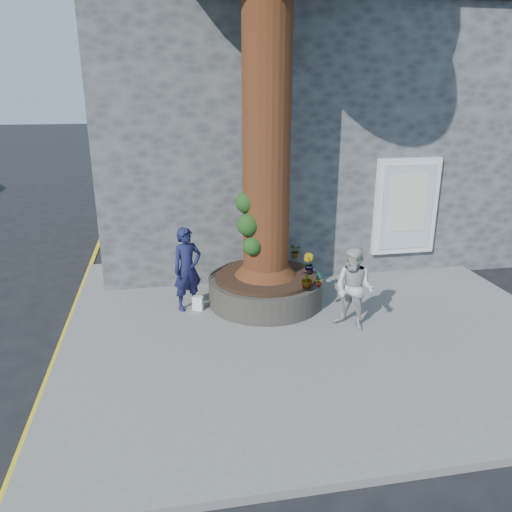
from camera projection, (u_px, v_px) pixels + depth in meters
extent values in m
plane|color=black|center=(242.00, 360.00, 8.25)|extent=(120.00, 120.00, 0.00)
cube|color=slate|center=(312.00, 323.00, 9.42)|extent=(9.00, 8.00, 0.12)
cube|color=yellow|center=(60.00, 347.00, 8.65)|extent=(0.10, 30.00, 0.01)
cube|color=#444649|center=(287.00, 134.00, 14.43)|extent=(10.00, 8.00, 6.00)
cube|color=black|center=(290.00, 14.00, 13.42)|extent=(10.30, 8.30, 0.30)
cube|color=white|center=(406.00, 207.00, 11.38)|extent=(1.50, 0.12, 2.20)
cube|color=silver|center=(407.00, 207.00, 11.32)|extent=(1.25, 0.04, 1.95)
cube|color=silver|center=(408.00, 203.00, 11.27)|extent=(0.90, 0.02, 1.30)
cylinder|color=black|center=(265.00, 290.00, 10.13)|extent=(2.30, 2.30, 0.52)
cylinder|color=black|center=(266.00, 276.00, 10.03)|extent=(2.04, 2.04, 0.08)
cylinder|color=#4B2912|center=(267.00, 76.00, 8.82)|extent=(0.90, 0.90, 7.50)
cone|color=#4B2912|center=(266.00, 258.00, 9.91)|extent=(1.24, 1.24, 0.70)
sphere|color=#1C3B13|center=(248.00, 225.00, 9.42)|extent=(0.44, 0.44, 0.44)
sphere|color=#1C3B13|center=(253.00, 246.00, 9.46)|extent=(0.36, 0.36, 0.36)
sphere|color=#1C3B13|center=(246.00, 203.00, 9.40)|extent=(0.40, 0.40, 0.40)
imported|color=#171940|center=(187.00, 269.00, 9.65)|extent=(0.71, 0.61, 1.65)
imported|color=#BAB9B2|center=(354.00, 289.00, 8.88)|extent=(0.92, 0.93, 1.52)
cube|color=white|center=(198.00, 303.00, 9.79)|extent=(0.23, 0.19, 0.28)
imported|color=gray|center=(319.00, 279.00, 9.33)|extent=(0.19, 0.20, 0.31)
imported|color=gray|center=(308.00, 264.00, 9.99)|extent=(0.30, 0.31, 0.42)
imported|color=gray|center=(307.00, 279.00, 9.28)|extent=(0.22, 0.22, 0.37)
imported|color=gray|center=(296.00, 251.00, 10.91)|extent=(0.30, 0.33, 0.33)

